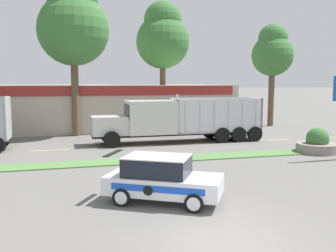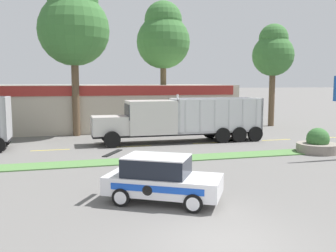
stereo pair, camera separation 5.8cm
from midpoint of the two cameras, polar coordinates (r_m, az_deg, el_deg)
ground_plane at (r=10.60m, az=8.42°, el=-17.17°), size 600.00×600.00×0.00m
grass_verge at (r=20.63m, az=-3.91°, el=-5.26°), size 120.00×1.65×0.06m
centre_line_3 at (r=25.01m, az=-17.42°, el=-3.51°), size 2.40×0.14×0.01m
centre_line_4 at (r=25.37m, az=-5.12°, el=-3.09°), size 2.40×0.14×0.01m
centre_line_5 at (r=26.84m, az=6.31°, el=-2.57°), size 2.40×0.14×0.01m
centre_line_6 at (r=29.24m, az=16.21°, el=-2.04°), size 2.40×0.14×0.01m
dump_truck_mid at (r=26.61m, az=-0.39°, el=0.79°), size 12.27×2.72×3.47m
rally_car at (r=13.54m, az=-0.93°, el=-7.99°), size 4.45×3.63×1.70m
stone_planter at (r=24.75m, az=21.90°, el=-2.58°), size 2.50×2.50×1.53m
store_building_backdrop at (r=37.38m, az=-11.70°, el=3.04°), size 25.96×12.10×4.06m
tree_behind_centre at (r=38.55m, az=15.77°, el=10.80°), size 4.03×4.03×9.96m
tree_behind_right at (r=37.54m, az=-0.68°, el=13.41°), size 5.22×5.22×12.17m
tree_behind_far_right at (r=31.27m, az=-14.13°, el=14.94°), size 5.60×5.60×12.59m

